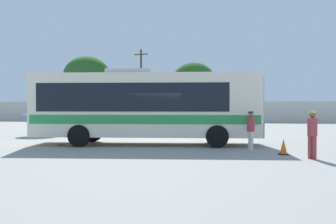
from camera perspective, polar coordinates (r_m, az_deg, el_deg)
name	(u,v)px	position (r m, az deg, el deg)	size (l,w,h in m)	color
ground_plane	(180,131)	(28.30, 1.92, -2.91)	(300.00, 300.00, 0.00)	gray
perimeter_wall	(195,112)	(43.53, 4.13, 0.05)	(80.00, 0.30, 2.38)	beige
coach_bus_cream_green	(144,105)	(18.57, -3.71, 1.14)	(11.23, 3.47, 3.72)	silver
attendant_by_bus_door	(251,128)	(16.82, 12.51, -2.38)	(0.44, 0.44, 1.68)	silver
passenger_waiting_on_apron	(312,132)	(14.59, 21.14, -2.82)	(0.48, 0.48, 1.74)	#99383D
vendor_umbrella_near_gate_blue	(41,110)	(25.22, -18.76, 0.22)	(2.36, 2.36, 1.97)	gray
parked_car_leftmost_red	(95,116)	(42.30, -11.14, -0.55)	(4.62, 2.11, 1.46)	red
parked_car_second_silver	(145,116)	(40.90, -3.53, -0.54)	(4.13, 2.07, 1.55)	#B7BABF
utility_pole_near	(141,84)	(46.37, -4.13, 4.32)	(1.77, 0.57, 8.81)	#4C3823
roadside_tree_left	(87,76)	(48.80, -12.26, 5.37)	(5.90, 5.90, 8.15)	brown
roadside_tree_midleft	(162,93)	(49.36, -0.90, 2.99)	(3.57, 3.57, 5.15)	brown
roadside_tree_midright	(194,81)	(48.41, 3.92, 4.80)	(5.49, 5.49, 7.46)	brown
traffic_cone_on_apron	(284,147)	(15.48, 17.20, -5.11)	(0.36, 0.36, 0.64)	black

